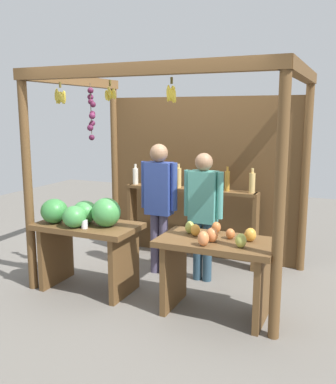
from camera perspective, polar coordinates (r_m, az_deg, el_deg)
name	(u,v)px	position (r m, az deg, el deg)	size (l,w,h in m)	color
ground_plane	(174,278)	(5.35, 0.83, -11.36)	(12.00, 12.00, 0.00)	slate
market_stall	(187,159)	(5.39, 2.56, 4.48)	(2.86, 1.97, 2.45)	brown
fruit_counter_left	(85,229)	(4.87, -10.95, -4.80)	(1.15, 0.67, 1.09)	brown
fruit_counter_right	(217,260)	(4.29, 6.52, -8.93)	(1.15, 0.64, 0.91)	brown
bottle_shelf_unit	(190,203)	(5.77, 2.95, -1.50)	(1.83, 0.22, 1.36)	brown
vendor_man	(159,197)	(5.25, -1.20, -0.66)	(0.48, 0.22, 1.63)	#514965
vendor_woman	(203,206)	(5.05, 4.71, -1.85)	(0.48, 0.21, 1.54)	#2B475A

